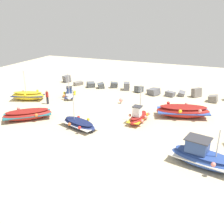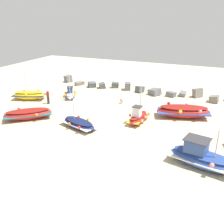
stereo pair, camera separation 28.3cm
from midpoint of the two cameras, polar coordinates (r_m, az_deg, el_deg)
name	(u,v)px [view 1 (the left image)]	position (r m, az deg, el deg)	size (l,w,h in m)	color
ground_plane	(117,113)	(26.76, 0.87, -0.23)	(59.51, 59.51, 0.00)	beige
fishing_boat_0	(183,111)	(26.42, 15.18, 0.21)	(5.54, 3.30, 1.29)	maroon
fishing_boat_1	(203,157)	(18.60, 19.16, -9.38)	(4.90, 2.70, 2.91)	#2D4C9E
fishing_boat_2	(138,117)	(24.46, 5.54, -1.10)	(1.81, 3.25, 3.62)	maroon
fishing_boat_3	(79,124)	(23.44, -7.66, -2.60)	(4.06, 2.59, 3.50)	navy
fishing_boat_4	(28,95)	(32.35, -18.36, 3.51)	(4.16, 2.84, 3.58)	gold
fishing_boat_5	(69,94)	(32.15, -9.67, 3.95)	(2.42, 3.18, 3.05)	white
fishing_boat_6	(27,114)	(26.39, -18.54, -0.50)	(4.58, 4.29, 1.02)	maroon
person_walking	(47,96)	(30.09, -14.45, 3.44)	(0.32, 0.32, 1.64)	#2D2D38
breakwater_rocks	(139,89)	(34.16, 5.87, 5.12)	(23.92, 2.72, 1.27)	slate
mooring_buoy_0	(121,100)	(29.58, 1.74, 2.65)	(0.44, 0.44, 0.60)	#3F3F42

